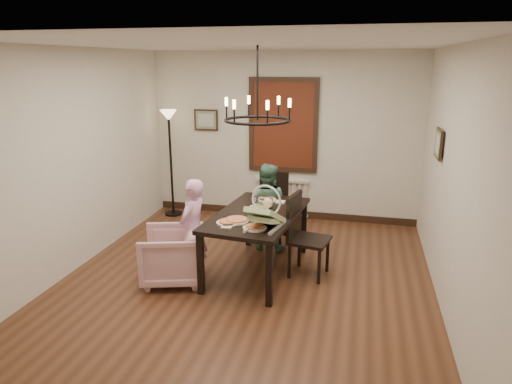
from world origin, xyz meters
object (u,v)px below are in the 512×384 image
at_px(elderly_woman, 193,237).
at_px(floor_lamp, 171,165).
at_px(dining_table, 257,219).
at_px(chair_right, 310,236).
at_px(seated_man, 267,214).
at_px(baby_bouncer, 265,213).
at_px(chair_far, 271,207).
at_px(armchair, 172,255).
at_px(drinking_glass, 262,204).

xyz_separation_m(elderly_woman, floor_lamp, (-1.24, 2.21, 0.37)).
distance_m(dining_table, floor_lamp, 2.73).
height_order(chair_right, elderly_woman, chair_right).
relative_size(dining_table, seated_man, 1.72).
distance_m(elderly_woman, floor_lamp, 2.56).
xyz_separation_m(chair_right, baby_bouncer, (-0.45, -0.54, 0.44)).
height_order(chair_far, floor_lamp, floor_lamp).
bearing_deg(chair_right, elderly_woman, 115.87).
distance_m(baby_bouncer, floor_lamp, 3.22).
distance_m(armchair, floor_lamp, 2.65).
xyz_separation_m(chair_far, baby_bouncer, (0.26, -1.63, 0.45)).
distance_m(chair_right, elderly_woman, 1.45).
height_order(seated_man, floor_lamp, floor_lamp).
bearing_deg(floor_lamp, baby_bouncer, -47.37).
bearing_deg(seated_man, baby_bouncer, 107.59).
bearing_deg(elderly_woman, chair_far, 165.53).
xyz_separation_m(armchair, elderly_woman, (0.22, 0.17, 0.19)).
bearing_deg(chair_right, baby_bouncer, 150.90).
relative_size(chair_far, floor_lamp, 0.57).
relative_size(seated_man, drinking_glass, 6.92).
relative_size(baby_bouncer, floor_lamp, 0.29).
xyz_separation_m(armchair, baby_bouncer, (1.16, 0.01, 0.63)).
relative_size(chair_far, baby_bouncer, 1.97).
distance_m(dining_table, chair_right, 0.68).
bearing_deg(seated_man, floor_lamp, -23.21).
height_order(chair_right, floor_lamp, floor_lamp).
xyz_separation_m(seated_man, drinking_glass, (0.08, -0.66, 0.35)).
height_order(chair_right, baby_bouncer, baby_bouncer).
relative_size(dining_table, chair_right, 1.69).
relative_size(dining_table, floor_lamp, 0.99).
height_order(baby_bouncer, drinking_glass, baby_bouncer).
xyz_separation_m(dining_table, chair_right, (0.66, 0.05, -0.18)).
relative_size(armchair, drinking_glass, 4.90).
xyz_separation_m(dining_table, drinking_glass, (0.03, 0.13, 0.16)).
relative_size(chair_far, armchair, 1.39).
bearing_deg(floor_lamp, chair_far, -21.10).
height_order(drinking_glass, floor_lamp, floor_lamp).
bearing_deg(floor_lamp, dining_table, -43.55).
relative_size(seated_man, baby_bouncer, 2.00).
relative_size(seated_man, floor_lamp, 0.58).
xyz_separation_m(armchair, floor_lamp, (-1.02, 2.38, 0.57)).
height_order(chair_far, seated_man, seated_man).
bearing_deg(drinking_glass, baby_bouncer, -74.16).
height_order(baby_bouncer, floor_lamp, floor_lamp).
distance_m(armchair, baby_bouncer, 1.32).
height_order(armchair, baby_bouncer, baby_bouncer).
bearing_deg(floor_lamp, armchair, -66.87).
bearing_deg(floor_lamp, drinking_glass, -41.11).
bearing_deg(seated_man, elderly_woman, 64.72).
bearing_deg(chair_far, seated_man, -87.95).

